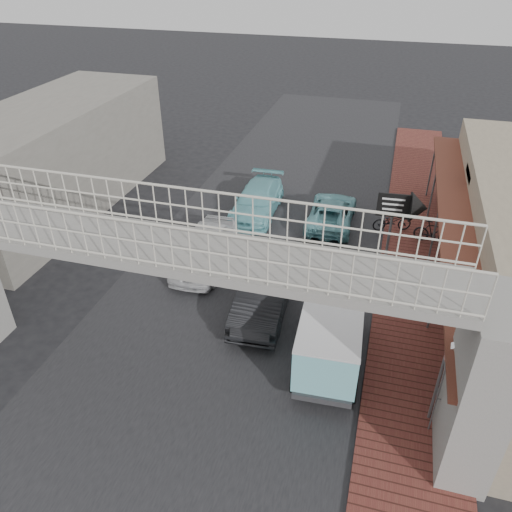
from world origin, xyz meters
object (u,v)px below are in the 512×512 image
Objects in this scene: white_hatchback at (205,248)px; dark_sedan at (264,291)px; motorcycle_near at (392,221)px; arrow_sign at (416,208)px; angkot_far at (257,200)px; motorcycle_far at (434,233)px; angkot_van at (331,332)px; street_clock at (458,360)px; angkot_curb at (332,212)px.

white_hatchback is 3.81m from dark_sedan.
white_hatchback is 8.81m from motorcycle_near.
angkot_far is at bearing 153.06° from arrow_sign.
white_hatchback reaches higher than motorcycle_far.
white_hatchback is 5.09m from angkot_far.
arrow_sign is at bearing -24.40° from angkot_far.
street_clock is (3.38, -1.65, 1.26)m from angkot_van.
street_clock is at bearing 170.16° from motorcycle_near.
angkot_van is 2.38× the size of motorcycle_near.
motorcycle_far is (8.31, -0.79, -0.08)m from angkot_far.
angkot_far is 8.35m from motorcycle_far.
street_clock is (4.68, -10.94, 1.95)m from angkot_curb.
dark_sedan is 3.49m from angkot_van.
dark_sedan is 1.01× the size of angkot_far.
angkot_far is 10.61m from angkot_van.
angkot_far is 13.93m from street_clock.
motorcycle_near is 1.02× the size of motorcycle_far.
angkot_far is at bearing 69.30° from motorcycle_near.
angkot_van is 3.96m from street_clock.
arrow_sign reaches higher than motorcycle_near.
arrow_sign is at bearing 163.60° from motorcycle_far.
arrow_sign reaches higher than dark_sedan.
street_clock is (0.06, -10.19, 1.94)m from motorcycle_far.
angkot_curb is 1.03× the size of angkot_van.
dark_sedan reaches higher than motorcycle_near.
street_clock is (6.07, -3.80, 1.76)m from dark_sedan.
arrow_sign is (8.04, 1.96, 1.99)m from white_hatchback.
street_clock reaches higher than white_hatchback.
dark_sedan is 1.10× the size of angkot_curb.
motorcycle_far is at bearing 59.91° from arrow_sign.
angkot_far reaches higher than motorcycle_near.
dark_sedan is at bearing 152.42° from street_clock.
white_hatchback reaches higher than angkot_far.
white_hatchback is 1.40× the size of arrow_sign.
motorcycle_near is 11.21m from street_clock.
angkot_van reaches higher than motorcycle_far.
motorcycle_near is (7.32, 4.90, -0.22)m from white_hatchback.
arrow_sign is (-1.11, -2.26, 2.15)m from motorcycle_far.
motorcycle_far is at bearing -129.98° from motorcycle_near.
angkot_curb is 2.80m from motorcycle_near.
arrow_sign is at bearing 138.69° from angkot_curb.
motorcycle_far is 0.53× the size of arrow_sign.
arrow_sign reaches higher than street_clock.
arrow_sign is at bearing 102.86° from street_clock.
motorcycle_far is at bearing 94.80° from street_clock.
motorcycle_far is (4.63, -0.75, 0.01)m from angkot_curb.
street_clock is (8.36, -10.99, 1.86)m from angkot_far.
arrow_sign is (0.71, -2.94, 2.21)m from motorcycle_near.
street_clock is at bearing -169.92° from motorcycle_far.
motorcycle_near is at bearing 104.31° from street_clock.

